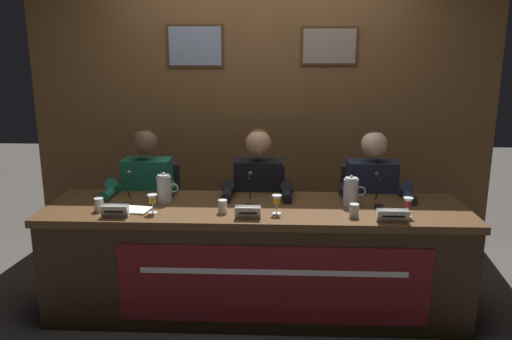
% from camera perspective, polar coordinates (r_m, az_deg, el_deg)
% --- Properties ---
extents(ground_plane, '(12.00, 12.00, 0.00)m').
position_cam_1_polar(ground_plane, '(3.78, 0.00, -14.96)').
color(ground_plane, '#4C4742').
extents(wall_back_panelled, '(4.03, 0.14, 2.60)m').
position_cam_1_polar(wall_back_panelled, '(4.57, 0.67, 7.34)').
color(wall_back_panelled, brown).
rests_on(wall_back_panelled, ground_plane).
extents(conference_table, '(2.83, 0.73, 0.75)m').
position_cam_1_polar(conference_table, '(3.46, -0.01, -8.47)').
color(conference_table, brown).
rests_on(conference_table, ground_plane).
extents(chair_left, '(0.44, 0.45, 0.88)m').
position_cam_1_polar(chair_left, '(4.22, -11.28, -5.76)').
color(chair_left, black).
rests_on(chair_left, ground_plane).
extents(panelist_left, '(0.51, 0.48, 1.21)m').
position_cam_1_polar(panelist_left, '(3.95, -12.13, -2.94)').
color(panelist_left, black).
rests_on(panelist_left, ground_plane).
extents(nameplate_left, '(0.17, 0.06, 0.08)m').
position_cam_1_polar(nameplate_left, '(3.37, -15.37, -4.38)').
color(nameplate_left, white).
rests_on(nameplate_left, conference_table).
extents(juice_glass_left, '(0.06, 0.06, 0.12)m').
position_cam_1_polar(juice_glass_left, '(3.38, -11.39, -3.30)').
color(juice_glass_left, white).
rests_on(juice_glass_left, conference_table).
extents(water_cup_left, '(0.06, 0.06, 0.08)m').
position_cam_1_polar(water_cup_left, '(3.52, -16.99, -3.75)').
color(water_cup_left, silver).
rests_on(water_cup_left, conference_table).
extents(microphone_left, '(0.06, 0.17, 0.22)m').
position_cam_1_polar(microphone_left, '(3.59, -14.15, -2.61)').
color(microphone_left, black).
rests_on(microphone_left, conference_table).
extents(chair_center, '(0.44, 0.45, 0.88)m').
position_cam_1_polar(chair_center, '(4.10, 0.33, -6.04)').
color(chair_center, black).
rests_on(chair_center, ground_plane).
extents(panelist_center, '(0.51, 0.48, 1.21)m').
position_cam_1_polar(panelist_center, '(3.83, 0.23, -3.16)').
color(panelist_center, black).
rests_on(panelist_center, ground_plane).
extents(nameplate_center, '(0.16, 0.06, 0.08)m').
position_cam_1_polar(nameplate_center, '(3.22, -0.91, -4.70)').
color(nameplate_center, white).
rests_on(nameplate_center, conference_table).
extents(juice_glass_center, '(0.06, 0.06, 0.12)m').
position_cam_1_polar(juice_glass_center, '(3.30, 2.32, -3.43)').
color(juice_glass_center, white).
rests_on(juice_glass_center, conference_table).
extents(water_cup_center, '(0.06, 0.06, 0.08)m').
position_cam_1_polar(water_cup_center, '(3.34, -3.71, -4.11)').
color(water_cup_center, silver).
rests_on(water_cup_center, conference_table).
extents(microphone_center, '(0.06, 0.17, 0.22)m').
position_cam_1_polar(microphone_center, '(3.47, -0.70, -2.78)').
color(microphone_center, black).
rests_on(microphone_center, conference_table).
extents(chair_right, '(0.44, 0.45, 0.88)m').
position_cam_1_polar(chair_right, '(4.16, 12.11, -6.08)').
color(chair_right, black).
rests_on(chair_right, ground_plane).
extents(panelist_right, '(0.51, 0.48, 1.21)m').
position_cam_1_polar(panelist_right, '(3.89, 12.79, -3.24)').
color(panelist_right, black).
rests_on(panelist_right, ground_plane).
extents(nameplate_right, '(0.20, 0.06, 0.08)m').
position_cam_1_polar(nameplate_right, '(3.27, 14.94, -4.89)').
color(nameplate_right, white).
rests_on(nameplate_right, conference_table).
extents(juice_glass_right, '(0.06, 0.06, 0.12)m').
position_cam_1_polar(juice_glass_right, '(3.38, 16.46, -3.57)').
color(juice_glass_right, white).
rests_on(juice_glass_right, conference_table).
extents(water_cup_right, '(0.06, 0.06, 0.08)m').
position_cam_1_polar(water_cup_right, '(3.31, 10.81, -4.50)').
color(water_cup_right, silver).
rests_on(water_cup_right, conference_table).
extents(microphone_right, '(0.06, 0.17, 0.22)m').
position_cam_1_polar(microphone_right, '(3.55, 13.37, -2.77)').
color(microphone_right, black).
rests_on(microphone_right, conference_table).
extents(water_pitcher_left_side, '(0.15, 0.10, 0.21)m').
position_cam_1_polar(water_pitcher_left_side, '(3.60, -10.12, -2.01)').
color(water_pitcher_left_side, silver).
rests_on(water_pitcher_left_side, conference_table).
extents(water_pitcher_right_side, '(0.15, 0.10, 0.21)m').
position_cam_1_polar(water_pitcher_right_side, '(3.53, 10.47, -2.36)').
color(water_pitcher_right_side, silver).
rests_on(water_pitcher_right_side, conference_table).
extents(document_stack_left, '(0.23, 0.18, 0.01)m').
position_cam_1_polar(document_stack_left, '(3.47, -13.38, -4.32)').
color(document_stack_left, white).
rests_on(document_stack_left, conference_table).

